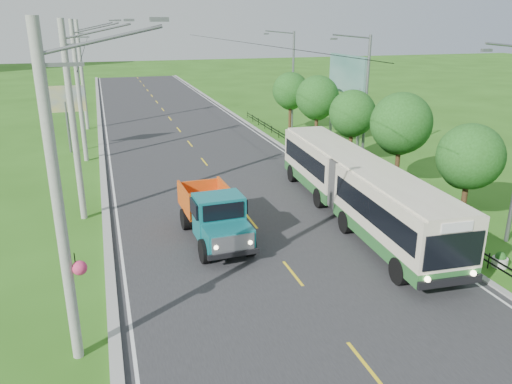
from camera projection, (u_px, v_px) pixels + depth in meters
name	position (u px, v px, depth m)	size (l,w,h in m)	color
ground	(293.00, 274.00, 20.54)	(240.00, 240.00, 0.00)	#2B5D16
road	(199.00, 155.00, 38.60)	(14.00, 120.00, 0.02)	#28282B
curb_left	(102.00, 162.00, 36.56)	(0.40, 120.00, 0.15)	#9E9E99
curb_right	(286.00, 148.00, 40.59)	(0.30, 120.00, 0.10)	#9E9E99
edge_line_left	(110.00, 162.00, 36.73)	(0.12, 120.00, 0.00)	silver
edge_line_right	(280.00, 149.00, 40.46)	(0.12, 120.00, 0.00)	silver
centre_dash	(293.00, 273.00, 20.53)	(0.12, 2.20, 0.00)	yellow
railing_right	(326.00, 163.00, 35.33)	(0.04, 40.00, 0.60)	black
pole_nearest	(61.00, 207.00, 13.91)	(3.51, 0.44, 10.00)	gray
pole_near	(74.00, 123.00, 24.69)	(3.51, 0.32, 10.00)	gray
pole_mid	(79.00, 92.00, 35.53)	(3.51, 0.32, 10.00)	gray
pole_far	(82.00, 75.00, 46.37)	(3.51, 0.32, 10.00)	gray
tree_second	(469.00, 159.00, 24.10)	(3.18, 3.26, 5.30)	#382314
tree_third	(400.00, 126.00, 29.36)	(3.60, 3.62, 6.00)	#382314
tree_fourth	(352.00, 116.00, 34.91)	(3.24, 3.31, 5.40)	#382314
tree_fifth	(317.00, 99.00, 40.24)	(3.48, 3.52, 5.80)	#382314
tree_back	(291.00, 92.00, 45.73)	(3.30, 3.36, 5.50)	#382314
streetlight_mid	(364.00, 96.00, 34.58)	(3.02, 0.20, 9.07)	slate
streetlight_far	(292.00, 76.00, 47.22)	(3.02, 0.20, 9.07)	slate
planter_front	(500.00, 260.00, 21.06)	(0.64, 0.64, 0.67)	silver
planter_near	(396.00, 199.00, 28.28)	(0.64, 0.64, 0.67)	silver
planter_mid	(334.00, 163.00, 35.51)	(0.64, 0.64, 0.67)	silver
planter_far	(293.00, 139.00, 42.73)	(0.64, 0.64, 0.67)	silver
billboard_left	(65.00, 103.00, 38.29)	(3.00, 0.20, 5.20)	slate
billboard_right	(346.00, 80.00, 40.32)	(0.24, 6.00, 7.30)	slate
bus	(357.00, 184.00, 25.60)	(3.62, 16.63, 3.18)	#27632B
dump_truck	(214.00, 212.00, 23.22)	(2.58, 6.10, 2.52)	#136C72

